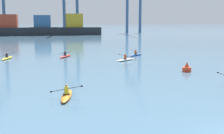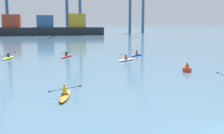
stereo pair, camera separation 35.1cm
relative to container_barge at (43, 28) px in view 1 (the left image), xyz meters
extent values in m
cube|color=#1E2328|center=(-0.11, 0.00, -1.23)|extent=(42.69, 9.09, 2.87)
cube|color=#993823|center=(-11.85, 0.00, 2.52)|extent=(5.98, 6.36, 4.63)
cube|color=#2D5684|center=(-0.11, 0.00, 2.41)|extent=(5.98, 6.36, 4.41)
cube|color=#B29323|center=(11.63, 0.00, 2.72)|extent=(5.98, 6.36, 5.02)
cylinder|color=#335684|center=(-14.19, 7.29, 9.75)|extent=(1.20, 1.20, 24.83)
cylinder|color=#335684|center=(8.65, 9.68, 8.57)|extent=(1.20, 1.20, 22.47)
cylinder|color=#335684|center=(13.98, 9.68, 8.57)|extent=(1.20, 1.20, 22.47)
cylinder|color=#335684|center=(36.29, 13.05, 8.64)|extent=(1.20, 1.20, 22.61)
cylinder|color=#335684|center=(42.29, 13.05, 8.64)|extent=(1.20, 1.20, 22.61)
cylinder|color=red|center=(14.55, -83.71, -2.44)|extent=(0.90, 0.90, 0.45)
cone|color=red|center=(14.55, -83.71, -1.94)|extent=(0.49, 0.49, 0.55)
ellipsoid|color=silver|center=(10.69, -74.42, -2.53)|extent=(3.10, 2.48, 0.26)
torus|color=black|center=(10.61, -74.48, -2.39)|extent=(0.68, 0.68, 0.05)
cylinder|color=#DB471E|center=(10.61, -74.48, -2.15)|extent=(0.30, 0.30, 0.50)
sphere|color=tan|center=(10.61, -74.48, -1.80)|extent=(0.19, 0.19, 0.19)
cylinder|color=black|center=(10.65, -74.45, -2.05)|extent=(1.25, 1.71, 0.34)
ellipsoid|color=black|center=(10.04, -73.61, -1.90)|extent=(0.15, 0.18, 0.14)
ellipsoid|color=black|center=(11.26, -75.29, -2.21)|extent=(0.15, 0.18, 0.14)
ellipsoid|color=black|center=(14.04, -89.88, -1.67)|extent=(0.20, 0.14, 0.17)
ellipsoid|color=yellow|center=(-4.58, -69.14, -2.53)|extent=(1.45, 3.44, 0.26)
torus|color=black|center=(-4.60, -69.24, -2.39)|extent=(0.60, 0.60, 0.05)
cylinder|color=#23232D|center=(-4.60, -69.24, -2.15)|extent=(0.30, 0.30, 0.50)
sphere|color=tan|center=(-4.60, -69.24, -1.80)|extent=(0.19, 0.19, 0.19)
cylinder|color=black|center=(-4.59, -69.19, -2.05)|extent=(1.95, 0.55, 0.68)
ellipsoid|color=black|center=(-5.55, -68.93, -2.38)|extent=(0.21, 0.09, 0.16)
ellipsoid|color=black|center=(-3.62, -69.45, -1.73)|extent=(0.21, 0.09, 0.16)
ellipsoid|color=#2856B2|center=(13.73, -69.39, -2.53)|extent=(2.96, 2.68, 0.26)
torus|color=black|center=(13.65, -69.45, -2.39)|extent=(0.69, 0.69, 0.05)
cylinder|color=#DB471E|center=(13.65, -69.45, -2.15)|extent=(0.30, 0.30, 0.50)
sphere|color=tan|center=(13.65, -69.45, -1.80)|extent=(0.19, 0.19, 0.19)
cylinder|color=black|center=(13.69, -69.42, -2.05)|extent=(1.32, 1.51, 0.80)
ellipsoid|color=silver|center=(13.05, -68.68, -1.67)|extent=(0.17, 0.18, 0.17)
ellipsoid|color=silver|center=(14.33, -70.16, -2.44)|extent=(0.17, 0.18, 0.17)
ellipsoid|color=red|center=(3.30, -68.81, -2.53)|extent=(2.21, 3.25, 0.26)
torus|color=black|center=(3.25, -68.90, -2.39)|extent=(0.67, 0.67, 0.05)
cylinder|color=#23232D|center=(3.25, -68.90, -2.15)|extent=(0.30, 0.30, 0.50)
sphere|color=tan|center=(3.25, -68.90, -1.80)|extent=(0.19, 0.19, 0.19)
cylinder|color=black|center=(3.28, -68.85, -2.05)|extent=(1.80, 1.05, 0.48)
ellipsoid|color=silver|center=(2.39, -68.34, -2.28)|extent=(0.19, 0.13, 0.15)
ellipsoid|color=silver|center=(4.17, -69.36, -1.83)|extent=(0.19, 0.13, 0.15)
ellipsoid|color=orange|center=(1.79, -91.16, -2.53)|extent=(1.27, 3.45, 0.26)
torus|color=black|center=(1.77, -91.26, -2.39)|extent=(0.58, 0.58, 0.05)
cylinder|color=gold|center=(1.77, -91.26, -2.15)|extent=(0.30, 0.30, 0.50)
sphere|color=tan|center=(1.77, -91.26, -1.80)|extent=(0.19, 0.19, 0.19)
cylinder|color=black|center=(1.78, -91.21, -2.05)|extent=(2.04, 0.45, 0.41)
ellipsoid|color=black|center=(0.77, -91.00, -2.24)|extent=(0.20, 0.08, 0.14)
ellipsoid|color=black|center=(2.79, -91.41, -1.86)|extent=(0.20, 0.08, 0.14)
camera|label=1|loc=(0.46, -110.14, 2.43)|focal=46.01mm
camera|label=2|loc=(0.81, -110.21, 2.43)|focal=46.01mm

